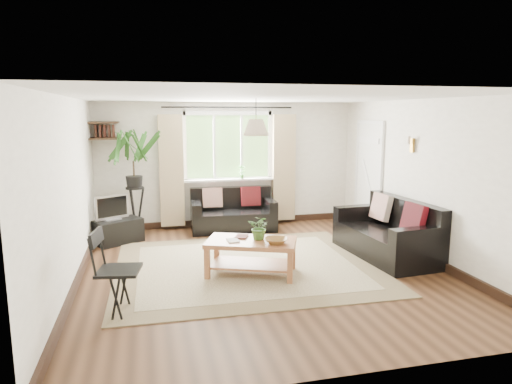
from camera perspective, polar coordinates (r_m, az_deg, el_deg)
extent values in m
plane|color=#321E10|center=(6.57, 0.83, -9.64)|extent=(5.50, 5.50, 0.00)
plane|color=white|center=(6.20, 0.88, 11.76)|extent=(5.50, 5.50, 0.00)
cube|color=silver|center=(8.94, -3.52, 3.45)|extent=(5.00, 0.02, 2.40)
cube|color=silver|center=(3.73, 11.42, -5.77)|extent=(5.00, 0.02, 2.40)
cube|color=silver|center=(6.16, -22.30, -0.17)|extent=(0.02, 5.50, 2.40)
cube|color=silver|center=(7.30, 20.23, 1.42)|extent=(0.02, 5.50, 2.40)
cube|color=beige|center=(6.68, -1.19, -9.23)|extent=(3.73, 3.22, 0.02)
cube|color=silver|center=(8.76, 13.86, 1.73)|extent=(0.06, 0.96, 2.06)
imported|color=#3A6327|center=(6.21, 0.48, -4.45)|extent=(0.40, 0.39, 0.34)
imported|color=brown|center=(6.06, 2.52, -6.10)|extent=(0.39, 0.39, 0.07)
imported|color=silver|center=(6.17, -3.57, -6.11)|extent=(0.16, 0.21, 0.02)
imported|color=#512620|center=(6.38, -2.55, -5.53)|extent=(0.24, 0.27, 0.02)
cube|color=black|center=(8.15, -16.82, -4.71)|extent=(0.87, 0.75, 0.41)
imported|color=#2D6023|center=(8.89, -1.79, 2.55)|extent=(0.14, 0.10, 0.27)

